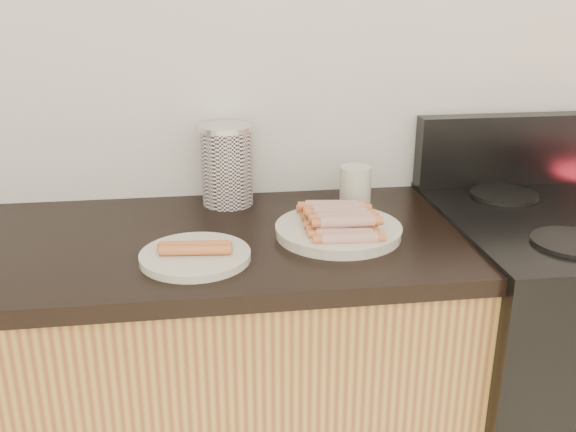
{
  "coord_description": "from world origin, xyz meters",
  "views": [
    {
      "loc": [
        -0.2,
        0.29,
        1.47
      ],
      "look_at": [
        -0.01,
        1.62,
        0.97
      ],
      "focal_mm": 40.0,
      "sensor_mm": 36.0,
      "label": 1
    }
  ],
  "objects": [
    {
      "name": "mug",
      "position": [
        0.2,
        1.87,
        0.95
      ],
      "size": [
        0.1,
        0.1,
        0.1
      ],
      "primitive_type": "cylinder",
      "rotation": [
        0.0,
        0.0,
        0.26
      ],
      "color": "white",
      "rests_on": "counter_slab"
    },
    {
      "name": "burner_near_left",
      "position": [
        0.61,
        1.51,
        0.92
      ],
      "size": [
        0.18,
        0.18,
        0.01
      ],
      "primitive_type": "cylinder",
      "color": "black",
      "rests_on": "stove"
    },
    {
      "name": "burner_far_left",
      "position": [
        0.61,
        1.84,
        0.92
      ],
      "size": [
        0.18,
        0.18,
        0.01
      ],
      "primitive_type": "cylinder",
      "color": "black",
      "rests_on": "stove"
    },
    {
      "name": "main_plate",
      "position": [
        0.11,
        1.65,
        0.91
      ],
      "size": [
        0.3,
        0.3,
        0.02
      ],
      "primitive_type": "cylinder",
      "rotation": [
        0.0,
        0.0,
        -0.04
      ],
      "color": "white",
      "rests_on": "counter_slab"
    },
    {
      "name": "hotdog_pile",
      "position": [
        0.11,
        1.65,
        0.94
      ],
      "size": [
        0.13,
        0.24,
        0.05
      ],
      "rotation": [
        0.0,
        0.0,
        -0.1
      ],
      "color": "maroon",
      "rests_on": "main_plate"
    },
    {
      "name": "canister",
      "position": [
        -0.14,
        1.92,
        1.01
      ],
      "size": [
        0.14,
        0.14,
        0.21
      ],
      "rotation": [
        0.0,
        0.0,
        -0.08
      ],
      "color": "silver",
      "rests_on": "counter_slab"
    },
    {
      "name": "wall_back",
      "position": [
        0.0,
        2.0,
        1.3
      ],
      "size": [
        4.0,
        0.04,
        2.6
      ],
      "primitive_type": "cube",
      "color": "silver",
      "rests_on": "ground"
    },
    {
      "name": "side_plate",
      "position": [
        -0.22,
        1.56,
        0.91
      ],
      "size": [
        0.26,
        0.26,
        0.02
      ],
      "primitive_type": "cylinder",
      "rotation": [
        0.0,
        0.0,
        -0.12
      ],
      "color": "silver",
      "rests_on": "counter_slab"
    },
    {
      "name": "stove_panel",
      "position": [
        0.78,
        1.96,
        1.01
      ],
      "size": [
        0.76,
        0.06,
        0.2
      ],
      "primitive_type": "cube",
      "color": "black",
      "rests_on": "stove"
    },
    {
      "name": "cabinet_base",
      "position": [
        -0.7,
        1.69,
        0.43
      ],
      "size": [
        2.2,
        0.59,
        0.86
      ],
      "primitive_type": "cube",
      "color": "#AC8239",
      "rests_on": "floor"
    },
    {
      "name": "plain_sausages",
      "position": [
        -0.22,
        1.56,
        0.93
      ],
      "size": [
        0.14,
        0.06,
        0.02
      ],
      "rotation": [
        0.0,
        0.0,
        -0.1
      ],
      "color": "#DF734B",
      "rests_on": "side_plate"
    },
    {
      "name": "stove",
      "position": [
        0.78,
        1.68,
        0.46
      ],
      "size": [
        0.76,
        0.65,
        0.91
      ],
      "color": "black",
      "rests_on": "floor"
    }
  ]
}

